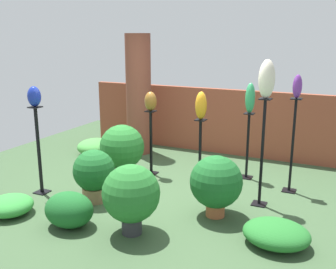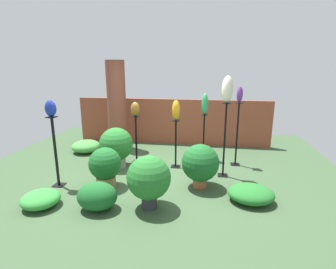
{
  "view_description": "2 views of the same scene",
  "coord_description": "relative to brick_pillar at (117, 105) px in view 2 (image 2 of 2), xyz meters",
  "views": [
    {
      "loc": [
        2.45,
        -4.98,
        2.34
      ],
      "look_at": [
        -0.05,
        0.31,
        0.86
      ],
      "focal_mm": 42.0,
      "sensor_mm": 36.0,
      "label": 1
    },
    {
      "loc": [
        1.11,
        -4.93,
        2.19
      ],
      "look_at": [
        0.29,
        0.02,
        0.9
      ],
      "focal_mm": 28.0,
      "sensor_mm": 36.0,
      "label": 2
    }
  ],
  "objects": [
    {
      "name": "art_vase_violet",
      "position": [
        3.13,
        -0.86,
        0.43
      ],
      "size": [
        0.13,
        0.13,
        0.34
      ],
      "primitive_type": "ellipsoid",
      "color": "#6B2D8C",
      "rests_on": "pedestal_violet"
    },
    {
      "name": "art_vase_bronze",
      "position": [
        0.83,
        -1.07,
        0.08
      ],
      "size": [
        0.2,
        0.2,
        0.32
      ],
      "primitive_type": "ellipsoid",
      "color": "brown",
      "rests_on": "pedestal_bronze"
    },
    {
      "name": "brick_pillar",
      "position": [
        0.0,
        0.0,
        0.0
      ],
      "size": [
        0.5,
        0.5,
        2.38
      ],
      "primitive_type": "cylinder",
      "color": "brown",
      "rests_on": "ground"
    },
    {
      "name": "brick_wall_back",
      "position": [
        1.41,
        0.67,
        -0.54
      ],
      "size": [
        5.6,
        0.12,
        1.31
      ],
      "primitive_type": "cube",
      "color": "brown",
      "rests_on": "ground"
    },
    {
      "name": "pedestal_amber",
      "position": [
        1.78,
        -1.21,
        -0.7
      ],
      "size": [
        0.2,
        0.2,
        1.08
      ],
      "color": "black",
      "rests_on": "ground"
    },
    {
      "name": "potted_plant_back_center",
      "position": [
        1.61,
        -3.05,
        -0.69
      ],
      "size": [
        0.7,
        0.7,
        0.87
      ],
      "color": "#2D2D33",
      "rests_on": "ground"
    },
    {
      "name": "ground_plane",
      "position": [
        1.41,
        -1.81,
        -1.19
      ],
      "size": [
        8.0,
        8.0,
        0.0
      ],
      "primitive_type": "plane",
      "color": "#385133"
    },
    {
      "name": "art_vase_cobalt",
      "position": [
        -0.29,
        -2.53,
        0.29
      ],
      "size": [
        0.2,
        0.19,
        0.3
      ],
      "primitive_type": "ellipsoid",
      "color": "#192D9E",
      "rests_on": "pedestal_cobalt"
    },
    {
      "name": "pedestal_violet",
      "position": [
        3.13,
        -0.86,
        -0.52
      ],
      "size": [
        0.2,
        0.2,
        1.45
      ],
      "color": "black",
      "rests_on": "ground"
    },
    {
      "name": "foliage_bed_center",
      "position": [
        3.24,
        -2.58,
        -1.05
      ],
      "size": [
        0.77,
        0.67,
        0.28
      ],
      "primitive_type": "ellipsoid",
      "color": "#236B28",
      "rests_on": "ground"
    },
    {
      "name": "pedestal_jade",
      "position": [
        2.38,
        -0.56,
        -0.68
      ],
      "size": [
        0.2,
        0.2,
        1.11
      ],
      "color": "black",
      "rests_on": "ground"
    },
    {
      "name": "potted_plant_walkway_edge",
      "position": [
        2.37,
        -2.16,
        -0.72
      ],
      "size": [
        0.7,
        0.7,
        0.83
      ],
      "color": "#B25B38",
      "rests_on": "ground"
    },
    {
      "name": "pedestal_ivory",
      "position": [
        2.82,
        -1.55,
        -0.48
      ],
      "size": [
        0.2,
        0.2,
        1.53
      ],
      "color": "black",
      "rests_on": "ground"
    },
    {
      "name": "art_vase_amber",
      "position": [
        1.78,
        -1.21,
        0.11
      ],
      "size": [
        0.18,
        0.19,
        0.43
      ],
      "primitive_type": "ellipsoid",
      "color": "orange",
      "rests_on": "pedestal_amber"
    },
    {
      "name": "pedestal_cobalt",
      "position": [
        -0.29,
        -2.53,
        -0.57
      ],
      "size": [
        0.2,
        0.2,
        1.34
      ],
      "color": "black",
      "rests_on": "ground"
    },
    {
      "name": "foliage_bed_west",
      "position": [
        -0.13,
        -3.3,
        -1.06
      ],
      "size": [
        0.61,
        0.61,
        0.26
      ],
      "primitive_type": "ellipsoid",
      "color": "#338C38",
      "rests_on": "ground"
    },
    {
      "name": "potted_plant_near_pillar",
      "position": [
        0.63,
        -2.43,
        -0.77
      ],
      "size": [
        0.6,
        0.6,
        0.76
      ],
      "color": "#936B4C",
      "rests_on": "ground"
    },
    {
      "name": "foliage_bed_east",
      "position": [
        -0.71,
        -0.54,
        -1.03
      ],
      "size": [
        0.74,
        0.74,
        0.32
      ],
      "primitive_type": "ellipsoid",
      "color": "#479942",
      "rests_on": "ground"
    },
    {
      "name": "pedestal_bronze",
      "position": [
        0.83,
        -1.07,
        -0.68
      ],
      "size": [
        0.2,
        0.2,
        1.11
      ],
      "color": "black",
      "rests_on": "ground"
    },
    {
      "name": "foliage_bed_rear",
      "position": [
        0.81,
        -3.23,
        -0.97
      ],
      "size": [
        0.64,
        0.52,
        0.45
      ],
      "primitive_type": "ellipsoid",
      "color": "#195923",
      "rests_on": "ground"
    },
    {
      "name": "potted_plant_front_right",
      "position": [
        0.47,
        -1.42,
        -0.69
      ],
      "size": [
        0.74,
        0.74,
        0.9
      ],
      "color": "gray",
      "rests_on": "ground"
    },
    {
      "name": "art_vase_ivory",
      "position": [
        2.82,
        -1.55,
        0.59
      ],
      "size": [
        0.22,
        0.23,
        0.51
      ],
      "primitive_type": "ellipsoid",
      "color": "beige",
      "rests_on": "pedestal_ivory"
    },
    {
      "name": "art_vase_jade",
      "position": [
        2.38,
        -0.56,
        0.17
      ],
      "size": [
        0.16,
        0.17,
        0.49
      ],
      "primitive_type": "ellipsoid",
      "color": "#2D9356",
      "rests_on": "pedestal_jade"
    }
  ]
}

